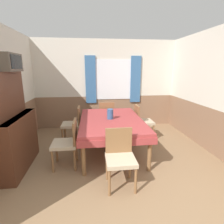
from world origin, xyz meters
name	(u,v)px	position (x,y,z in m)	size (l,w,h in m)	color
wall_back	(106,84)	(0.01, 3.95, 1.31)	(4.56, 0.09, 2.60)	silver
wall_right	(216,92)	(2.11, 1.96, 1.30)	(0.05, 4.33, 2.60)	silver
dining_table	(111,123)	(-0.04, 2.24, 0.62)	(1.33, 2.02, 0.72)	#9E3838
chair_right_far	(142,120)	(0.82, 2.81, 0.49)	(0.44, 0.44, 0.88)	brown
chair_left_near	(68,141)	(-0.90, 1.67, 0.49)	(0.44, 0.44, 0.88)	brown
chair_left_far	(74,123)	(-0.90, 2.81, 0.49)	(0.44, 0.44, 0.88)	brown
chair_head_window	(106,115)	(-0.04, 3.44, 0.49)	(0.44, 0.44, 0.88)	brown
chair_head_near	(120,155)	(-0.04, 1.04, 0.49)	(0.44, 0.44, 0.88)	brown
sideboard	(11,130)	(-1.86, 1.71, 0.73)	(0.46, 1.23, 1.73)	#4C2819
tv	(8,62)	(-1.81, 1.83, 1.87)	(0.29, 0.54, 0.30)	#51473D
vase	(110,114)	(-0.06, 2.23, 0.83)	(0.13, 0.13, 0.22)	#335684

